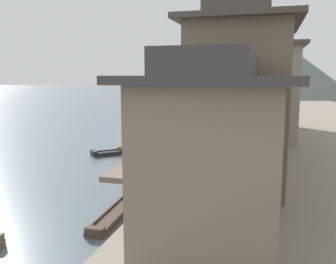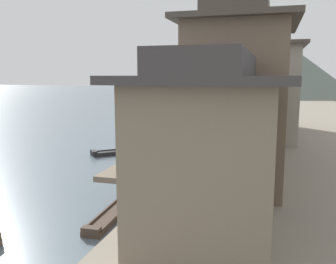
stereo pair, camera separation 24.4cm
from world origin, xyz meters
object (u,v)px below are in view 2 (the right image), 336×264
Objects in this scene: boat_moored_nearest at (114,213)px; house_waterfront_tall at (244,111)px; boat_moored_third at (154,171)px; house_waterfront_far at (256,99)px; boat_midriver_upstream at (126,150)px; house_waterfront_second at (238,98)px; boat_moored_far at (167,109)px; house_waterfront_narrow at (261,89)px; boat_moored_second at (179,140)px; boat_midriver_drifting at (177,107)px; mooring_post_dock_far at (218,129)px; mooring_post_dock_mid at (206,140)px; mooring_post_dock_near at (164,180)px; house_waterfront_nearest at (209,151)px.

boat_moored_nearest is 12.57m from house_waterfront_tall.
house_waterfront_far is (5.41, 17.96, 3.69)m from boat_moored_third.
house_waterfront_second is (9.77, -8.44, 4.90)m from boat_midriver_upstream.
house_waterfront_narrow reaches higher than boat_moored_far.
boat_moored_second is 0.41× the size of house_waterfront_second.
house_waterfront_tall is at bearing -90.44° from house_waterfront_far.
house_waterfront_second reaches higher than boat_moored_second.
boat_midriver_drifting is at bearing 105.15° from boat_moored_second.
boat_moored_third is at bearing 150.18° from house_waterfront_second.
mooring_post_dock_far is at bearing 79.69° from boat_moored_third.
house_waterfront_far is at bearing 75.58° from mooring_post_dock_mid.
boat_midriver_upstream is at bearing 110.57° from boat_moored_nearest.
boat_midriver_drifting is (-10.52, 45.37, 0.07)m from boat_moored_third.
boat_moored_far is (-9.79, 29.13, 0.15)m from boat_moored_second.
mooring_post_dock_far reaches higher than boat_moored_third.
house_waterfront_second is at bearing -71.73° from boat_midriver_drifting.
house_waterfront_second is 11.14× the size of mooring_post_dock_far.
mooring_post_dock_near reaches higher than boat_midriver_upstream.
house_waterfront_narrow reaches higher than boat_moored_second.
mooring_post_dock_far is (-3.12, -5.37, -2.61)m from house_waterfront_far.
boat_moored_second is 0.56× the size of house_waterfront_nearest.
house_waterfront_nearest is 0.95× the size of house_waterfront_tall.
boat_moored_third reaches higher than boat_moored_second.
boat_moored_second is 0.53× the size of house_waterfront_tall.
mooring_post_dock_mid reaches higher than boat_midriver_drifting.
boat_moored_third is 13.13m from house_waterfront_narrow.
boat_moored_far is 0.56× the size of house_waterfront_far.
house_waterfront_nearest is 20.76m from house_waterfront_narrow.
mooring_post_dock_mid is at bearing 144.19° from house_waterfront_tall.
boat_moored_nearest is at bearing -86.29° from boat_moored_third.
boat_moored_far is at bearing 113.94° from house_waterfront_tall.
boat_moored_third is at bearing -83.19° from boat_moored_second.
boat_moored_third is 5.01× the size of mooring_post_dock_far.
mooring_post_dock_far is at bearing 90.00° from mooring_post_dock_mid.
mooring_post_dock_near is (-3.01, -9.11, -2.57)m from house_waterfront_tall.
house_waterfront_second reaches higher than mooring_post_dock_mid.
boat_midriver_upstream is 6.66m from mooring_post_dock_mid.
mooring_post_dock_mid is at bearing 4.68° from boat_midriver_upstream.
house_waterfront_second is 5.53m from mooring_post_dock_near.
boat_moored_nearest is 0.57× the size of house_waterfront_second.
boat_midriver_upstream reaches higher than boat_moored_far.
boat_moored_second is 30.73m from boat_moored_far.
house_waterfront_far reaches higher than boat_midriver_drifting.
house_waterfront_second reaches higher than boat_moored_far.
boat_moored_second is at bearing -165.55° from mooring_post_dock_far.
boat_moored_nearest is at bearing -69.43° from boat_midriver_upstream.
mooring_post_dock_far is (-3.00, 22.83, -2.62)m from house_waterfront_nearest.
boat_moored_nearest and boat_moored_second have the same top height.
house_waterfront_tall is 6.97× the size of mooring_post_dock_mid.
house_waterfront_nearest is at bearing -74.13° from boat_midriver_drifting.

